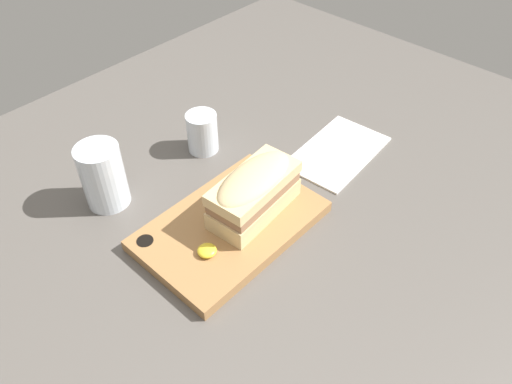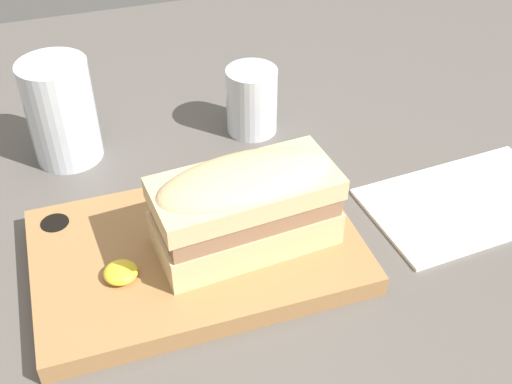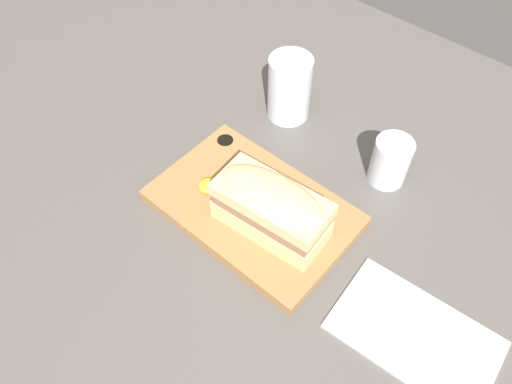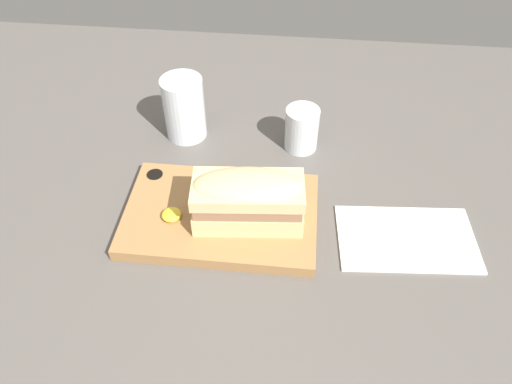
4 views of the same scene
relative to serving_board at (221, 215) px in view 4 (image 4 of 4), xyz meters
The scene contains 7 objects.
dining_table 7.61cm from the serving_board, 141.45° to the left, with size 178.47×116.49×2.00cm.
serving_board is the anchor object (origin of this frame).
sandwich 7.78cm from the serving_board, 15.07° to the right, with size 17.79×9.40×9.14cm.
mustard_dollop 8.06cm from the serving_board, 163.22° to the right, with size 3.17×3.17×1.27cm.
water_glass 24.32cm from the serving_board, 114.97° to the left, with size 7.85×7.85×12.36cm.
wine_glass 23.87cm from the serving_board, 58.45° to the left, with size 6.31×6.31×8.43cm.
napkin 30.37cm from the serving_board, ahead, with size 22.81×14.86×0.40cm.
Camera 4 is at (17.29, -58.65, 64.55)cm, focal length 35.00 mm.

